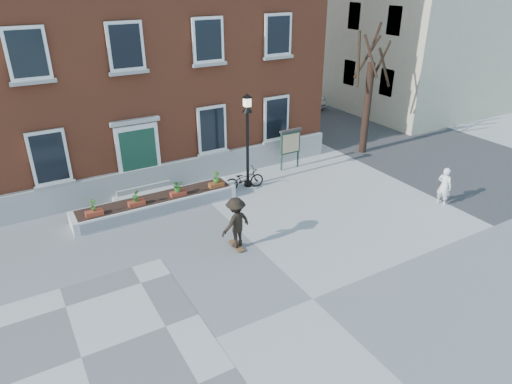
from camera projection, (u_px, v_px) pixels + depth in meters
ground at (313, 299)px, 12.66m from camera, size 100.00×100.00×0.00m
checker_patch at (81, 358)px, 10.72m from camera, size 6.00×6.00×0.01m
bicycle at (244, 179)px, 18.84m from camera, size 1.77×0.78×0.90m
parked_car at (296, 97)px, 30.32m from camera, size 2.79×4.26×1.33m
bystander at (444, 186)px, 17.46m from camera, size 0.47×0.62×1.53m
brick_building at (92, 19)px, 19.87m from camera, size 18.40×10.85×12.60m
planter_assembly at (157, 203)px, 17.21m from camera, size 6.20×1.12×1.15m
bare_tree at (368, 97)px, 21.73m from camera, size 1.83×1.83×6.16m
lamp_post at (247, 128)px, 18.21m from camera, size 0.40×0.40×3.93m
notice_board at (290, 142)px, 20.46m from camera, size 1.10×0.16×1.87m
skateboarder at (236, 223)px, 14.60m from camera, size 1.25×0.92×1.81m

